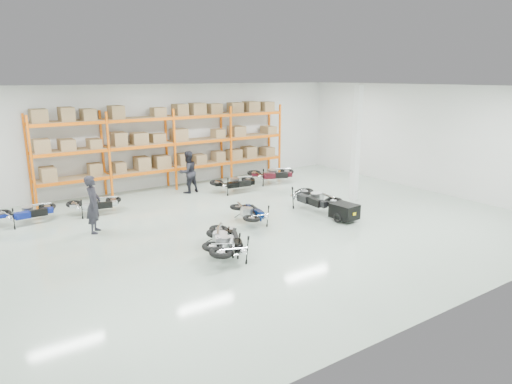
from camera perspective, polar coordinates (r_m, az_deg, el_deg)
room at (r=14.61m, az=-0.48°, el=4.11°), size 18.00×18.00×18.00m
pallet_rack at (r=20.25m, az=-10.68°, el=6.75°), size 11.28×0.98×3.62m
structural_column at (r=18.31m, az=12.40°, el=5.86°), size 0.25×0.25×4.50m
moto_blue_centre at (r=15.24m, az=-0.75°, el=-2.20°), size 1.18×1.80×1.07m
moto_silver_left at (r=12.86m, az=-4.11°, el=-5.34°), size 1.69×1.88×1.11m
moto_black_far_left at (r=12.44m, az=-3.69°, el=-5.88°), size 1.57×2.01×1.17m
moto_touring_right at (r=16.92m, az=7.22°, el=-0.31°), size 1.03×1.99×1.27m
trailer at (r=15.86m, az=10.98°, el=-2.38°), size 0.76×1.45×0.60m
moto_back_a at (r=17.13m, az=-26.79°, el=-1.90°), size 1.70×0.89×1.08m
moto_back_b at (r=17.30m, az=-19.56°, el=-1.06°), size 1.74×1.09×1.05m
moto_back_c at (r=19.43m, az=-2.72°, el=1.51°), size 1.88×1.16×1.14m
moto_back_d at (r=21.02m, az=1.99°, el=2.62°), size 2.10×1.57×1.22m
person_left at (r=15.21m, az=-19.66°, el=-1.47°), size 0.70×0.80×1.84m
person_back at (r=19.48m, az=-8.49°, el=2.48°), size 0.97×0.81×1.79m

